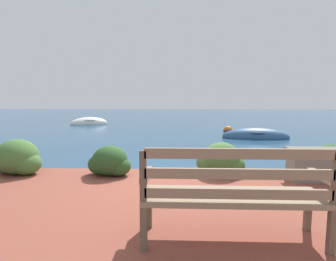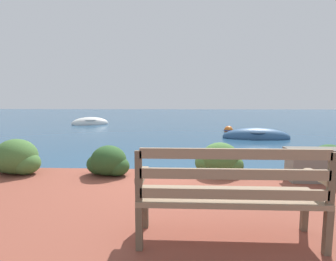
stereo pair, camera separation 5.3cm
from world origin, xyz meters
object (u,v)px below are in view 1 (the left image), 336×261
object	(u,v)px
rowboat_mid	(89,123)
mooring_buoy	(228,130)
park_bench	(234,192)
rowboat_nearest	(255,137)

from	to	relation	value
rowboat_mid	mooring_buoy	size ratio (longest dim) A/B	5.26
park_bench	mooring_buoy	distance (m)	10.72
rowboat_nearest	rowboat_mid	world-z (taller)	rowboat_mid
park_bench	rowboat_nearest	distance (m)	8.76
park_bench	rowboat_mid	world-z (taller)	park_bench
rowboat_nearest	rowboat_mid	bearing A→B (deg)	153.01
park_bench	mooring_buoy	xyz separation A→B (m)	(1.95, 10.53, -0.63)
park_bench	rowboat_nearest	size ratio (longest dim) A/B	0.62
rowboat_nearest	park_bench	bearing A→B (deg)	-101.57
park_bench	rowboat_nearest	xyz separation A→B (m)	(2.64, 8.33, -0.64)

